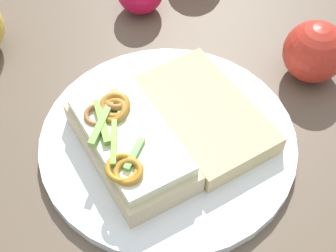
# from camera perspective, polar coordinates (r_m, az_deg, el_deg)

# --- Properties ---
(ground_plane) EXTENTS (2.00, 2.00, 0.00)m
(ground_plane) POSITION_cam_1_polar(r_m,az_deg,el_deg) (0.58, 0.00, -2.03)
(ground_plane) COLOR brown
(ground_plane) RESTS_ON ground
(plate) EXTENTS (0.30, 0.30, 0.01)m
(plate) POSITION_cam_1_polar(r_m,az_deg,el_deg) (0.57, 0.00, -1.65)
(plate) COLOR white
(plate) RESTS_ON ground_plane
(sandwich) EXTENTS (0.15, 0.19, 0.05)m
(sandwich) POSITION_cam_1_polar(r_m,az_deg,el_deg) (0.54, -4.53, -1.86)
(sandwich) COLOR beige
(sandwich) RESTS_ON plate
(bread_slice_side) EXTENTS (0.17, 0.20, 0.02)m
(bread_slice_side) POSITION_cam_1_polar(r_m,az_deg,el_deg) (0.57, 4.11, 1.39)
(bread_slice_side) COLOR beige
(bread_slice_side) RESTS_ON plate
(apple_1) EXTENTS (0.10, 0.10, 0.08)m
(apple_1) POSITION_cam_1_polar(r_m,az_deg,el_deg) (0.65, 16.60, 8.26)
(apple_1) COLOR red
(apple_1) RESTS_ON ground_plane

